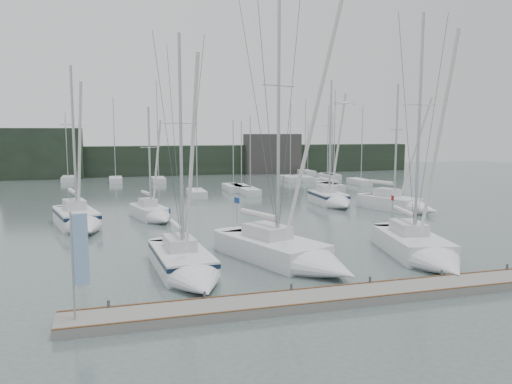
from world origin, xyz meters
TOP-DOWN VIEW (x-y plane):
  - ground at (0.00, 0.00)m, footprint 160.00×160.00m
  - dock at (0.00, -5.00)m, footprint 24.00×2.00m
  - far_treeline at (0.00, 62.00)m, footprint 90.00×4.00m
  - far_building_left at (-20.00, 60.00)m, footprint 12.00×3.00m
  - far_building_right at (18.00, 60.00)m, footprint 10.00×3.00m
  - mast_forest at (6.17, 42.04)m, footprint 55.62×27.75m
  - sailboat_near_left at (-6.05, 0.37)m, footprint 3.30×9.39m
  - sailboat_near_center at (0.17, 0.87)m, footprint 6.62×10.60m
  - sailboat_near_right at (7.71, -0.20)m, footprint 4.99×10.38m
  - sailboat_mid_a at (-12.19, 15.59)m, footprint 4.60×8.66m
  - sailboat_mid_b at (-6.31, 17.86)m, footprint 3.71×6.89m
  - sailboat_mid_d at (11.82, 21.21)m, footprint 3.11×7.80m
  - sailboat_mid_e at (16.71, 16.07)m, footprint 5.18×8.41m
  - buoy_a at (-1.33, 10.07)m, footprint 0.69×0.69m
  - buoy_b at (2.70, 13.89)m, footprint 0.49×0.49m
  - dock_banner at (-11.03, -5.01)m, footprint 0.64×0.15m
  - seagull at (1.53, -1.87)m, footprint 1.00×0.49m

SIDE VIEW (x-z plane):
  - ground at x=0.00m, z-range 0.00..0.00m
  - buoy_a at x=-1.33m, z-range -0.34..0.34m
  - buoy_b at x=2.70m, z-range -0.24..0.24m
  - dock at x=0.00m, z-range 0.00..0.40m
  - mast_forest at x=6.17m, z-range -6.90..7.84m
  - sailboat_mid_b at x=-6.31m, z-range -4.66..5.66m
  - sailboat_near_left at x=-6.05m, z-range -6.21..7.31m
  - sailboat_near_right at x=7.71m, z-range -7.18..8.31m
  - sailboat_near_center at x=0.17m, z-range -8.05..9.22m
  - sailboat_mid_e at x=16.71m, z-range -5.80..7.02m
  - sailboat_mid_d at x=11.82m, z-range -6.15..7.40m
  - sailboat_mid_a at x=-12.19m, z-range -6.06..7.39m
  - far_treeline at x=0.00m, z-range 0.00..5.00m
  - dock_banner at x=-11.03m, z-range 0.78..4.99m
  - far_building_right at x=18.00m, z-range 0.00..7.00m
  - far_building_left at x=-20.00m, z-range 0.00..8.00m
  - seagull at x=1.53m, z-range 8.86..9.06m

